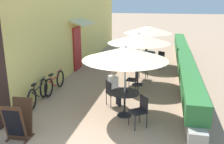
# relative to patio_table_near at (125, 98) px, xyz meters

# --- Properties ---
(cafe_facade_wall) EXTENTS (0.98, 14.68, 4.20)m
(cafe_facade_wall) POSITION_rel_patio_table_near_xyz_m (-3.33, 5.27, 1.52)
(cafe_facade_wall) COLOR #E0CC6B
(cafe_facade_wall) RESTS_ON ground_plane
(planter_hedge) EXTENTS (0.60, 13.68, 1.01)m
(planter_hedge) POSITION_rel_patio_table_near_xyz_m (1.96, 5.31, -0.03)
(planter_hedge) COLOR gray
(planter_hedge) RESTS_ON ground_plane
(patio_table_near) EXTENTS (0.87, 0.87, 0.75)m
(patio_table_near) POSITION_rel_patio_table_near_xyz_m (0.00, 0.00, 0.00)
(patio_table_near) COLOR black
(patio_table_near) RESTS_ON ground_plane
(patio_umbrella_near) EXTENTS (2.45, 2.45, 2.15)m
(patio_umbrella_near) POSITION_rel_patio_table_near_xyz_m (0.00, 0.00, 1.35)
(patio_umbrella_near) COLOR #B7B7BC
(patio_umbrella_near) RESTS_ON ground_plane
(cafe_chair_near_left) EXTENTS (0.56, 0.56, 0.87)m
(cafe_chair_near_left) POSITION_rel_patio_table_near_xyz_m (0.53, -0.57, -0.05)
(cafe_chair_near_left) COLOR black
(cafe_chair_near_left) RESTS_ON ground_plane
(cafe_chair_near_right) EXTENTS (0.56, 0.56, 0.87)m
(cafe_chair_near_right) POSITION_rel_patio_table_near_xyz_m (-0.53, 0.57, -0.05)
(cafe_chair_near_right) COLOR black
(cafe_chair_near_right) RESTS_ON ground_plane
(seated_patron_near_right) EXTENTS (0.51, 0.50, 1.25)m
(seated_patron_near_right) POSITION_rel_patio_table_near_xyz_m (-0.44, 0.64, 0.12)
(seated_patron_near_right) COLOR #23232D
(seated_patron_near_right) RESTS_ON ground_plane
(coffee_cup_near) EXTENTS (0.07, 0.07, 0.09)m
(coffee_cup_near) POSITION_rel_patio_table_near_xyz_m (0.07, 0.03, 0.22)
(coffee_cup_near) COLOR #232328
(coffee_cup_near) RESTS_ON patio_table_near
(patio_table_mid) EXTENTS (0.87, 0.87, 0.75)m
(patio_table_mid) POSITION_rel_patio_table_near_xyz_m (0.04, 2.90, 0.00)
(patio_table_mid) COLOR black
(patio_table_mid) RESTS_ON ground_plane
(patio_umbrella_mid) EXTENTS (2.45, 2.45, 2.15)m
(patio_umbrella_mid) POSITION_rel_patio_table_near_xyz_m (0.04, 2.90, 1.35)
(patio_umbrella_mid) COLOR #B7B7BC
(patio_umbrella_mid) RESTS_ON ground_plane
(cafe_chair_mid_left) EXTENTS (0.46, 0.46, 0.87)m
(cafe_chair_mid_left) POSITION_rel_patio_table_near_xyz_m (-0.00, 2.13, -0.05)
(cafe_chair_mid_left) COLOR black
(cafe_chair_mid_left) RESTS_ON ground_plane
(cafe_chair_mid_right) EXTENTS (0.46, 0.46, 0.87)m
(cafe_chair_mid_right) POSITION_rel_patio_table_near_xyz_m (0.09, 3.68, -0.05)
(cafe_chair_mid_right) COLOR black
(cafe_chair_mid_right) RESTS_ON ground_plane
(coffee_cup_mid) EXTENTS (0.07, 0.07, 0.09)m
(coffee_cup_mid) POSITION_rel_patio_table_near_xyz_m (0.16, 2.92, 0.22)
(coffee_cup_mid) COLOR white
(coffee_cup_mid) RESTS_ON patio_table_mid
(patio_table_far) EXTENTS (0.87, 0.87, 0.75)m
(patio_table_far) POSITION_rel_patio_table_near_xyz_m (0.15, 6.02, 0.00)
(patio_table_far) COLOR black
(patio_table_far) RESTS_ON ground_plane
(patio_umbrella_far) EXTENTS (2.45, 2.45, 2.15)m
(patio_umbrella_far) POSITION_rel_patio_table_near_xyz_m (0.15, 6.02, 1.35)
(patio_umbrella_far) COLOR #B7B7BC
(patio_umbrella_far) RESTS_ON ground_plane
(cafe_chair_far_left) EXTENTS (0.43, 0.43, 0.87)m
(cafe_chair_far_left) POSITION_rel_patio_table_near_xyz_m (0.14, 6.80, -0.05)
(cafe_chair_far_left) COLOR black
(cafe_chair_far_left) RESTS_ON ground_plane
(cafe_chair_far_right) EXTENTS (0.53, 0.53, 0.87)m
(cafe_chair_far_right) POSITION_rel_patio_table_near_xyz_m (-0.51, 5.62, -0.05)
(cafe_chair_far_right) COLOR black
(cafe_chair_far_right) RESTS_ON ground_plane
(cafe_chair_far_back) EXTENTS (0.56, 0.56, 0.87)m
(cafe_chair_far_back) POSITION_rel_patio_table_near_xyz_m (0.83, 5.65, -0.05)
(cafe_chair_far_back) COLOR black
(cafe_chair_far_back) RESTS_ON ground_plane
(coffee_cup_far) EXTENTS (0.07, 0.07, 0.09)m
(coffee_cup_far) POSITION_rel_patio_table_near_xyz_m (0.08, 6.07, 0.22)
(coffee_cup_far) COLOR #232328
(coffee_cup_far) RESTS_ON patio_table_far
(bicycle_leaning) EXTENTS (0.29, 1.74, 0.78)m
(bicycle_leaning) POSITION_rel_patio_table_near_xyz_m (-2.99, 0.29, -0.21)
(bicycle_leaning) COLOR black
(bicycle_leaning) RESTS_ON ground_plane
(bicycle_second) EXTENTS (0.11, 1.73, 0.76)m
(bicycle_second) POSITION_rel_patio_table_near_xyz_m (-2.93, 1.46, -0.22)
(bicycle_second) COLOR black
(bicycle_second) RESTS_ON ground_plane
(menu_board) EXTENTS (0.58, 0.66, 0.99)m
(menu_board) POSITION_rel_patio_table_near_xyz_m (-2.36, -1.84, -0.08)
(menu_board) COLOR #422819
(menu_board) RESTS_ON ground_plane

